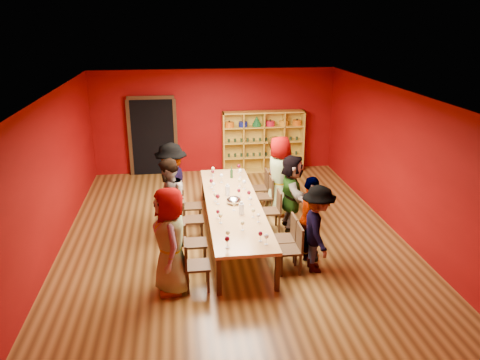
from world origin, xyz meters
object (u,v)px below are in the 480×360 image
at_px(chair_person_left_0, 193,262).
at_px(person_right_4, 276,171).
at_px(shelving_unit, 263,139).
at_px(person_left_1, 173,228).
at_px(tasting_table, 233,205).
at_px(chair_person_left_2, 189,217).
at_px(person_left_0, 170,241).
at_px(chair_person_left_1, 191,240).
at_px(person_right_3, 280,176).
at_px(spittoon_bowl, 234,200).
at_px(person_right_0, 317,229).
at_px(person_right_1, 310,218).
at_px(chair_person_right_0, 294,246).
at_px(chair_person_right_1, 288,235).
at_px(wine_bottle, 232,174).
at_px(chair_person_right_4, 262,186).
at_px(person_left_2, 169,201).
at_px(chair_person_right_2, 274,208).
at_px(chair_person_left_3, 188,204).
at_px(person_left_3, 172,186).
at_px(person_right_2, 292,193).
at_px(chair_person_right_3, 267,194).

relative_size(chair_person_left_0, person_right_4, 0.52).
height_order(shelving_unit, person_left_1, shelving_unit).
height_order(tasting_table, chair_person_left_2, chair_person_left_2).
bearing_deg(person_left_0, chair_person_left_1, 148.88).
relative_size(person_right_3, spittoon_bowl, 6.11).
height_order(person_right_0, person_right_1, person_right_1).
bearing_deg(tasting_table, chair_person_right_0, -59.91).
distance_m(chair_person_right_0, chair_person_right_1, 0.45).
distance_m(shelving_unit, wine_bottle, 3.00).
distance_m(chair_person_left_1, chair_person_right_4, 3.27).
bearing_deg(person_left_2, person_left_0, 0.43).
relative_size(chair_person_right_2, person_right_4, 0.52).
bearing_deg(shelving_unit, chair_person_left_0, -110.32).
xyz_separation_m(chair_person_left_1, person_right_0, (2.24, -0.49, 0.32)).
relative_size(tasting_table, chair_person_right_2, 5.06).
relative_size(chair_person_right_2, wine_bottle, 3.23).
bearing_deg(chair_person_left_3, person_left_0, -97.57).
relative_size(chair_person_left_1, wine_bottle, 3.23).
bearing_deg(chair_person_left_0, spittoon_bowl, 63.88).
xyz_separation_m(chair_person_left_3, chair_person_right_2, (1.82, -0.50, 0.00)).
xyz_separation_m(person_left_1, person_left_3, (-0.01, 1.78, 0.18)).
bearing_deg(shelving_unit, chair_person_right_4, -100.29).
height_order(chair_person_left_2, chair_person_left_3, same).
relative_size(chair_person_left_0, person_right_0, 0.55).
bearing_deg(person_right_0, chair_person_left_0, 103.29).
bearing_deg(person_left_3, chair_person_right_0, 56.04).
xyz_separation_m(person_left_3, chair_person_right_2, (2.15, -0.50, -0.44)).
distance_m(chair_person_right_2, person_right_4, 1.51).
height_order(person_left_2, person_right_4, person_left_2).
height_order(tasting_table, person_right_4, person_right_4).
distance_m(person_left_0, wine_bottle, 3.77).
bearing_deg(chair_person_right_1, person_left_3, 139.66).
distance_m(person_left_1, person_right_2, 2.84).
xyz_separation_m(chair_person_left_3, person_right_0, (2.24, -2.28, 0.32)).
distance_m(chair_person_left_2, chair_person_right_2, 1.83).
distance_m(person_right_0, chair_person_right_3, 2.69).
bearing_deg(chair_person_right_0, tasting_table, 120.09).
bearing_deg(chair_person_left_1, wine_bottle, 68.29).
relative_size(person_left_3, person_right_3, 1.01).
bearing_deg(person_left_2, chair_person_right_0, 54.05).
relative_size(chair_person_right_0, chair_person_right_2, 1.00).
bearing_deg(person_left_2, chair_person_left_0, 10.79).
relative_size(chair_person_right_1, person_right_3, 0.48).
xyz_separation_m(chair_person_left_0, chair_person_left_3, (0.00, 2.62, 0.00)).
distance_m(chair_person_left_1, chair_person_right_1, 1.82).
distance_m(person_left_0, chair_person_left_1, 1.00).
bearing_deg(chair_person_left_0, tasting_table, 64.53).
bearing_deg(spittoon_bowl, chair_person_right_3, 50.74).
xyz_separation_m(tasting_table, person_left_2, (-1.30, -0.02, 0.17)).
height_order(chair_person_left_1, person_right_0, person_right_0).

